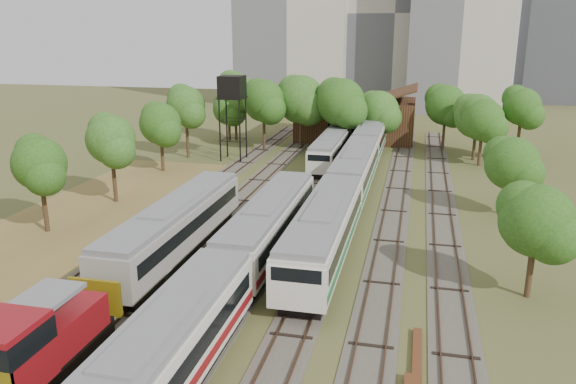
% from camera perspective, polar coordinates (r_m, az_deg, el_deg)
% --- Properties ---
extents(ground, '(240.00, 240.00, 0.00)m').
position_cam_1_polar(ground, '(27.05, -5.58, -17.31)').
color(ground, '#475123').
rests_on(ground, ground).
extents(dry_grass_patch, '(14.00, 60.00, 0.04)m').
position_cam_1_polar(dry_grass_patch, '(41.62, -26.15, -6.53)').
color(dry_grass_patch, brown).
rests_on(dry_grass_patch, ground).
extents(tracks, '(24.60, 80.00, 0.19)m').
position_cam_1_polar(tracks, '(49.31, 2.94, -1.41)').
color(tracks, '#4C473D').
rests_on(tracks, ground).
extents(railcar_red_set, '(2.98, 34.58, 3.69)m').
position_cam_1_polar(railcar_red_set, '(31.00, -6.13, -8.61)').
color(railcar_red_set, black).
rests_on(railcar_red_set, ground).
extents(railcar_green_set, '(3.18, 52.08, 3.93)m').
position_cam_1_polar(railcar_green_set, '(53.46, 6.80, 2.15)').
color(railcar_green_set, black).
rests_on(railcar_green_set, ground).
extents(railcar_rear, '(2.74, 16.08, 3.38)m').
position_cam_1_polar(railcar_rear, '(64.62, 4.38, 4.38)').
color(railcar_rear, black).
rests_on(railcar_rear, ground).
extents(shunter_locomotive, '(2.97, 8.10, 3.89)m').
position_cam_1_polar(shunter_locomotive, '(27.27, -24.54, -13.90)').
color(shunter_locomotive, black).
rests_on(shunter_locomotive, ground).
extents(old_grey_coach, '(3.02, 18.00, 3.73)m').
position_cam_1_polar(old_grey_coach, '(38.85, -11.29, -3.50)').
color(old_grey_coach, black).
rests_on(old_grey_coach, ground).
extents(water_tower, '(2.84, 2.84, 9.86)m').
position_cam_1_polar(water_tower, '(66.28, -5.71, 10.35)').
color(water_tower, black).
rests_on(water_tower, ground).
extents(rail_pile_far, '(0.43, 6.91, 0.22)m').
position_cam_1_polar(rail_pile_far, '(27.34, 12.95, -17.01)').
color(rail_pile_far, brown).
rests_on(rail_pile_far, ground).
extents(maintenance_shed, '(16.45, 11.55, 7.58)m').
position_cam_1_polar(maintenance_shed, '(80.63, 6.97, 7.46)').
color(maintenance_shed, '#3C1A16').
rests_on(maintenance_shed, ground).
extents(tree_band_left, '(8.22, 64.78, 8.61)m').
position_cam_1_polar(tree_band_left, '(48.98, -21.13, 3.75)').
color(tree_band_left, '#382616').
rests_on(tree_band_left, ground).
extents(tree_band_far, '(40.86, 10.89, 9.41)m').
position_cam_1_polar(tree_band_far, '(71.69, 6.64, 8.92)').
color(tree_band_far, '#382616').
rests_on(tree_band_far, ground).
extents(tree_band_right, '(5.18, 38.22, 7.57)m').
position_cam_1_polar(tree_band_right, '(52.18, 20.82, 3.91)').
color(tree_band_right, '#382616').
rests_on(tree_band_right, ground).
extents(tower_centre, '(20.00, 18.00, 36.00)m').
position_cam_1_polar(tower_centre, '(121.47, 11.03, 17.30)').
color(tower_centre, '#AEA89E').
rests_on(tower_centre, ground).
extents(tower_far_right, '(12.00, 12.00, 28.00)m').
position_cam_1_polar(tower_far_right, '(133.94, 25.37, 14.25)').
color(tower_far_right, '#45474D').
rests_on(tower_far_right, ground).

